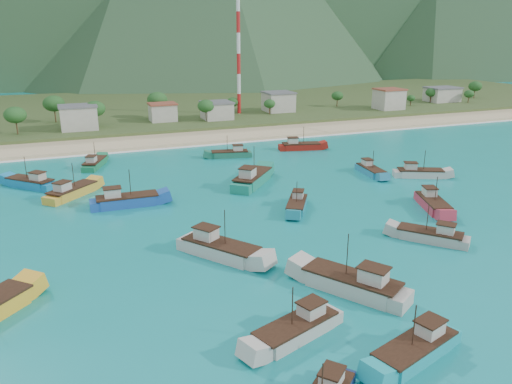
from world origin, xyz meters
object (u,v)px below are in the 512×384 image
object	(u,v)px
radio_tower	(239,54)
boat_16	(72,192)
boat_12	(297,206)
boat_2	(433,204)
boat_21	(95,164)
boat_6	(371,171)
boat_26	(416,350)
boat_14	(31,183)
boat_9	(353,285)
boat_8	(126,201)
boat_19	(300,147)
boat_30	(297,330)
boat_5	(220,250)
boat_15	(231,154)
boat_13	(419,174)
boat_0	(431,237)

from	to	relation	value
radio_tower	boat_16	world-z (taller)	radio_tower
boat_12	boat_16	bearing A→B (deg)	1.45
boat_2	boat_21	world-z (taller)	boat_2
boat_6	boat_12	size ratio (longest dim) A/B	1.05
boat_6	boat_26	size ratio (longest dim) A/B	0.91
boat_14	boat_9	bearing A→B (deg)	-102.85
boat_8	boat_2	bearing A→B (deg)	68.39
boat_9	boat_21	world-z (taller)	boat_9
boat_12	boat_19	bearing A→B (deg)	-84.74
boat_8	boat_9	size ratio (longest dim) A/B	0.92
boat_8	boat_26	size ratio (longest dim) A/B	1.08
boat_12	boat_8	bearing A→B (deg)	7.87
boat_30	boat_5	bearing A→B (deg)	-15.35
boat_30	radio_tower	bearing A→B (deg)	-36.84
boat_21	boat_9	bearing A→B (deg)	-50.03
radio_tower	boat_12	bearing A→B (deg)	-103.72
boat_14	boat_2	bearing A→B (deg)	-75.45
boat_16	boat_21	size ratio (longest dim) A/B	0.99
boat_16	boat_26	distance (m)	67.51
boat_15	boat_13	bearing A→B (deg)	-122.65
boat_6	boat_15	size ratio (longest dim) A/B	0.97
boat_9	boat_30	bearing A→B (deg)	177.14
boat_9	boat_16	distance (m)	56.89
boat_12	boat_19	xyz separation A→B (m)	(20.42, 40.13, 0.14)
boat_8	boat_26	distance (m)	56.05
radio_tower	boat_30	xyz separation A→B (m)	(-38.83, -126.12, -20.98)
boat_19	boat_30	world-z (taller)	boat_19
boat_2	boat_13	size ratio (longest dim) A/B	1.05
boat_9	boat_15	world-z (taller)	boat_9
boat_14	boat_30	size ratio (longest dim) A/B	0.93
boat_21	boat_5	bearing A→B (deg)	-56.20
boat_16	boat_5	bearing A→B (deg)	-18.19
radio_tower	boat_30	bearing A→B (deg)	-107.11
boat_0	boat_21	xyz separation A→B (m)	(-41.66, 60.79, -0.01)
boat_12	boat_30	xyz separation A→B (m)	(-16.22, -33.53, 0.11)
boat_9	boat_19	size ratio (longest dim) A/B	1.15
boat_26	boat_15	bearing A→B (deg)	-23.90
boat_5	boat_8	size ratio (longest dim) A/B	1.03
boat_30	boat_6	bearing A→B (deg)	-60.01
boat_15	boat_2	bearing A→B (deg)	-144.71
boat_30	boat_8	bearing A→B (deg)	-6.75
boat_16	radio_tower	bearing A→B (deg)	95.71
boat_2	boat_8	world-z (taller)	boat_8
boat_9	boat_19	bearing A→B (deg)	36.39
boat_6	boat_14	world-z (taller)	boat_14
boat_8	boat_9	world-z (taller)	boat_9
boat_0	boat_12	xyz separation A→B (m)	(-11.93, 19.38, -0.07)
boat_21	boat_26	distance (m)	84.91
boat_6	boat_14	size ratio (longest dim) A/B	0.98
boat_16	boat_12	bearing A→B (deg)	13.88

